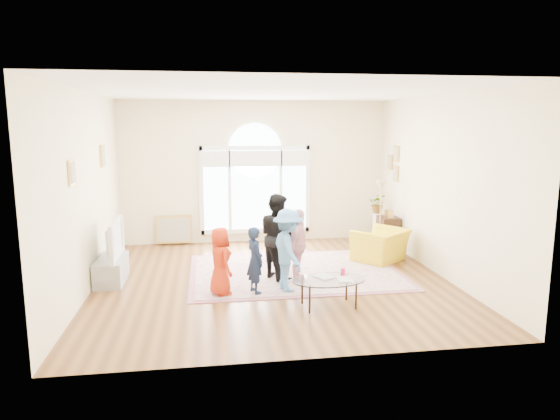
{
  "coord_description": "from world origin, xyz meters",
  "views": [
    {
      "loc": [
        -1.1,
        -8.27,
        2.67
      ],
      "look_at": [
        0.17,
        0.3,
        1.18
      ],
      "focal_mm": 32.0,
      "sensor_mm": 36.0,
      "label": 1
    }
  ],
  "objects": [
    {
      "name": "tv_console",
      "position": [
        -2.75,
        0.3,
        0.21
      ],
      "size": [
        0.45,
        1.0,
        0.42
      ],
      "primitive_type": "cube",
      "color": "#93969B",
      "rests_on": "ground"
    },
    {
      "name": "television",
      "position": [
        -2.74,
        0.3,
        0.75
      ],
      "size": [
        0.17,
        1.13,
        0.65
      ],
      "color": "black",
      "rests_on": "tv_console"
    },
    {
      "name": "side_cabinet",
      "position": [
        2.78,
        1.84,
        0.35
      ],
      "size": [
        0.4,
        0.5,
        0.7
      ],
      "primitive_type": "cube",
      "color": "black",
      "rests_on": "ground"
    },
    {
      "name": "area_rug",
      "position": [
        0.47,
        0.4,
        0.01
      ],
      "size": [
        3.6,
        2.6,
        0.02
      ],
      "primitive_type": "cube",
      "color": "#C2B598",
      "rests_on": "ground"
    },
    {
      "name": "child_blue",
      "position": [
        0.16,
        -0.62,
        0.69
      ],
      "size": [
        0.65,
        0.94,
        1.33
      ],
      "primitive_type": "imported",
      "rotation": [
        0.0,
        0.0,
        1.76
      ],
      "color": "#5791D0",
      "rests_on": "area_rug"
    },
    {
      "name": "potted_plant",
      "position": [
        2.7,
        2.33,
        0.92
      ],
      "size": [
        0.49,
        0.46,
        0.43
      ],
      "primitive_type": "imported",
      "rotation": [
        0.0,
        0.0,
        -0.4
      ],
      "color": "#33722D",
      "rests_on": "plant_pedestal"
    },
    {
      "name": "rug_border",
      "position": [
        0.47,
        0.4,
        0.01
      ],
      "size": [
        3.8,
        2.8,
        0.01
      ],
      "primitive_type": "cube",
      "color": "#9A5B6D",
      "rests_on": "ground"
    },
    {
      "name": "child_red",
      "position": [
        -0.92,
        -0.65,
        0.56
      ],
      "size": [
        0.51,
        0.61,
        1.07
      ],
      "primitive_type": "imported",
      "rotation": [
        0.0,
        0.0,
        1.96
      ],
      "color": "red",
      "rests_on": "area_rug"
    },
    {
      "name": "child_black",
      "position": [
        0.1,
        0.09,
        0.76
      ],
      "size": [
        0.81,
        0.89,
        1.49
      ],
      "primitive_type": "imported",
      "rotation": [
        0.0,
        0.0,
        2.0
      ],
      "color": "black",
      "rests_on": "area_rug"
    },
    {
      "name": "child_pink",
      "position": [
        0.41,
        -0.2,
        0.65
      ],
      "size": [
        0.58,
        0.79,
        1.25
      ],
      "primitive_type": "imported",
      "rotation": [
        0.0,
        0.0,
        1.14
      ],
      "color": "#ECAABA",
      "rests_on": "area_rug"
    },
    {
      "name": "armchair",
      "position": [
        2.27,
        0.9,
        0.32
      ],
      "size": [
        1.3,
        1.28,
        0.63
      ],
      "primitive_type": "imported",
      "rotation": [
        0.0,
        0.0,
        3.82
      ],
      "color": "gold",
      "rests_on": "ground"
    },
    {
      "name": "floor_lamp",
      "position": [
        2.55,
        1.73,
        1.28
      ],
      "size": [
        0.31,
        0.31,
        1.51
      ],
      "color": "black",
      "rests_on": "ground"
    },
    {
      "name": "plant_pedestal",
      "position": [
        2.7,
        2.33,
        0.35
      ],
      "size": [
        0.2,
        0.2,
        0.7
      ],
      "primitive_type": "cylinder",
      "color": "white",
      "rests_on": "ground"
    },
    {
      "name": "ground",
      "position": [
        0.0,
        0.0,
        0.0
      ],
      "size": [
        6.0,
        6.0,
        0.0
      ],
      "primitive_type": "plane",
      "color": "#533218",
      "rests_on": "ground"
    },
    {
      "name": "leaning_picture",
      "position": [
        -1.85,
        2.9,
        0.0
      ],
      "size": [
        0.8,
        0.14,
        0.62
      ],
      "primitive_type": "cube",
      "rotation": [
        -0.14,
        0.0,
        0.0
      ],
      "color": "tan",
      "rests_on": "ground"
    },
    {
      "name": "room_shell",
      "position": [
        0.01,
        2.83,
        1.57
      ],
      "size": [
        6.0,
        6.0,
        6.0
      ],
      "color": "beige",
      "rests_on": "ground"
    },
    {
      "name": "child_navy",
      "position": [
        -0.37,
        -0.65,
        0.55
      ],
      "size": [
        0.37,
        0.45,
        1.07
      ],
      "primitive_type": "imported",
      "rotation": [
        0.0,
        0.0,
        1.93
      ],
      "color": "#15213D",
      "rests_on": "area_rug"
    },
    {
      "name": "coffee_table",
      "position": [
        0.65,
        -1.39,
        0.4
      ],
      "size": [
        1.16,
        0.79,
        0.54
      ],
      "rotation": [
        0.0,
        0.0,
        0.08
      ],
      "color": "silver",
      "rests_on": "ground"
    }
  ]
}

